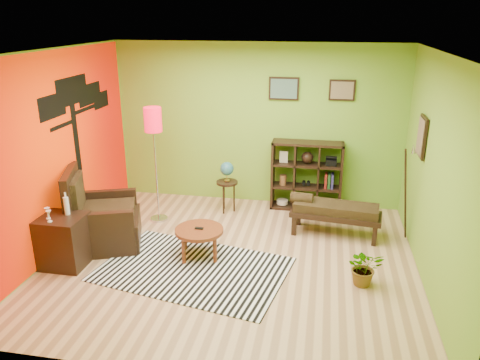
% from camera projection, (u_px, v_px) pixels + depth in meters
% --- Properties ---
extents(ground, '(5.00, 5.00, 0.00)m').
position_uv_depth(ground, '(232.00, 260.00, 6.49)').
color(ground, tan).
rests_on(ground, ground).
extents(room_shell, '(5.04, 4.54, 2.82)m').
position_uv_depth(room_shell, '(224.00, 133.00, 5.92)').
color(room_shell, '#75AC2E').
rests_on(room_shell, ground).
extents(zebra_rug, '(2.68, 1.99, 0.01)m').
position_uv_depth(zebra_rug, '(193.00, 269.00, 6.25)').
color(zebra_rug, white).
rests_on(zebra_rug, ground).
extents(coffee_table, '(0.68, 0.68, 0.44)m').
position_uv_depth(coffee_table, '(199.00, 233.00, 6.49)').
color(coffee_table, maroon).
rests_on(coffee_table, ground).
extents(armchair, '(1.22, 1.21, 1.17)m').
position_uv_depth(armchair, '(101.00, 222.00, 6.84)').
color(armchair, black).
rests_on(armchair, ground).
extents(side_cabinet, '(0.59, 0.54, 1.02)m').
position_uv_depth(side_cabinet, '(64.00, 241.00, 6.27)').
color(side_cabinet, black).
rests_on(side_cabinet, ground).
extents(floor_lamp, '(0.28, 0.28, 1.88)m').
position_uv_depth(floor_lamp, '(154.00, 130.00, 7.26)').
color(floor_lamp, silver).
rests_on(floor_lamp, ground).
extents(globe_table, '(0.36, 0.36, 0.89)m').
position_uv_depth(globe_table, '(227.00, 174.00, 7.87)').
color(globe_table, black).
rests_on(globe_table, ground).
extents(cube_shelf, '(1.20, 0.35, 1.20)m').
position_uv_depth(cube_shelf, '(307.00, 176.00, 8.02)').
color(cube_shelf, black).
rests_on(cube_shelf, ground).
extents(bench, '(1.41, 0.64, 0.63)m').
position_uv_depth(bench, '(333.00, 210.00, 7.12)').
color(bench, black).
rests_on(bench, ground).
extents(potted_plant, '(0.51, 0.55, 0.38)m').
position_uv_depth(potted_plant, '(364.00, 271.00, 5.85)').
color(potted_plant, '#26661E').
rests_on(potted_plant, ground).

